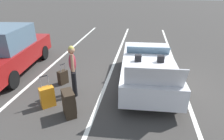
{
  "coord_description": "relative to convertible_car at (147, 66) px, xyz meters",
  "views": [
    {
      "loc": [
        -6.2,
        0.26,
        3.32
      ],
      "look_at": [
        -0.66,
        1.17,
        0.75
      ],
      "focal_mm": 30.47,
      "sensor_mm": 36.0,
      "label": 1
    }
  ],
  "objects": [
    {
      "name": "convertible_car",
      "position": [
        0.0,
        0.0,
        0.0
      ],
      "size": [
        4.25,
        2.0,
        1.52
      ],
      "rotation": [
        0.0,
        0.0,
        0.05
      ],
      "color": "silver",
      "rests_on": "ground_plane"
    },
    {
      "name": "ground_plane",
      "position": [
        -0.2,
        -0.01,
        -0.59
      ],
      "size": [
        80.0,
        80.0,
        0.0
      ],
      "primitive_type": "plane",
      "color": "#383533"
    },
    {
      "name": "suitcase_medium_bright",
      "position": [
        -2.07,
        2.87,
        -0.28
      ],
      "size": [
        0.45,
        0.46,
        0.97
      ],
      "rotation": [
        0.0,
        0.0,
        3.88
      ],
      "color": "orange",
      "rests_on": "ground_plane"
    },
    {
      "name": "suitcase_small_carryon",
      "position": [
        -0.68,
        2.98,
        -0.34
      ],
      "size": [
        0.39,
        0.34,
        0.78
      ],
      "rotation": [
        0.0,
        0.0,
        1.05
      ],
      "color": "#2D2319",
      "rests_on": "ground_plane"
    },
    {
      "name": "parked_sedan_near",
      "position": [
        0.01,
        5.52,
        0.3
      ],
      "size": [
        4.66,
        2.24,
        1.82
      ],
      "rotation": [
        0.0,
        0.0,
        0.1
      ],
      "color": "maroon",
      "rests_on": "ground_plane"
    },
    {
      "name": "traveler_person",
      "position": [
        -1.31,
        2.31,
        0.34
      ],
      "size": [
        0.59,
        0.32,
        1.65
      ],
      "rotation": [
        0.0,
        0.0,
        -1.19
      ],
      "color": "black",
      "rests_on": "ground_plane"
    },
    {
      "name": "lot_line_mid",
      "position": [
        -0.2,
        1.44,
        -0.59
      ],
      "size": [
        18.0,
        0.12,
        0.01
      ],
      "primitive_type": "cube",
      "color": "silver",
      "rests_on": "ground_plane"
    },
    {
      "name": "suitcase_large_black",
      "position": [
        -2.37,
        2.08,
        -0.22
      ],
      "size": [
        0.55,
        0.5,
        0.74
      ],
      "rotation": [
        0.0,
        0.0,
        5.31
      ],
      "color": "#2D2319",
      "rests_on": "ground_plane"
    },
    {
      "name": "lot_line_far",
      "position": [
        -0.2,
        4.14,
        -0.59
      ],
      "size": [
        18.0,
        0.12,
        0.01
      ],
      "primitive_type": "cube",
      "color": "silver",
      "rests_on": "ground_plane"
    },
    {
      "name": "lot_line_near",
      "position": [
        -0.2,
        -1.26,
        -0.59
      ],
      "size": [
        18.0,
        0.12,
        0.01
      ],
      "primitive_type": "cube",
      "color": "silver",
      "rests_on": "ground_plane"
    }
  ]
}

